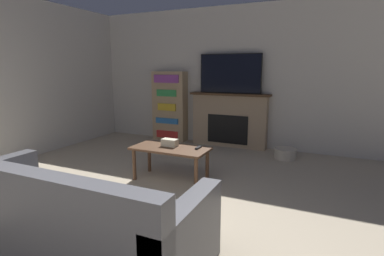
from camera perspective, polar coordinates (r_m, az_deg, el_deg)
name	(u,v)px	position (r m, az deg, el deg)	size (l,w,h in m)	color
wall_back	(235,78)	(5.99, 8.27, 9.48)	(6.97, 0.06, 2.70)	beige
wall_side	(16,79)	(5.77, -30.50, 8.00)	(0.06, 5.77, 2.70)	beige
fireplace	(229,120)	(5.95, 7.11, 1.57)	(1.57, 0.28, 1.05)	tan
tv	(230,74)	(5.85, 7.27, 10.24)	(1.21, 0.03, 0.75)	black
couch	(68,222)	(2.79, -22.58, -16.22)	(2.29, 0.95, 0.84)	#4C4C51
coffee_table	(170,152)	(4.11, -4.14, -4.61)	(1.05, 0.50, 0.47)	brown
tissue_box	(170,143)	(4.16, -4.27, -2.78)	(0.22, 0.12, 0.10)	beige
remote_control	(198,148)	(4.04, 1.23, -3.76)	(0.04, 0.15, 0.02)	black
bookshelf	(170,106)	(6.42, -4.25, 4.15)	(0.73, 0.29, 1.46)	tan
storage_basket	(285,154)	(5.40, 17.33, -4.67)	(0.37, 0.37, 0.18)	#BCB29E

